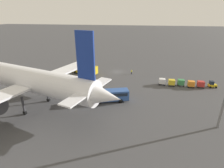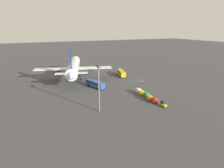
{
  "view_description": "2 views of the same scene",
  "coord_description": "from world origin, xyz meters",
  "px_view_note": "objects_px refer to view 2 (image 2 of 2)",
  "views": [
    {
      "loc": [
        -10.46,
        65.16,
        21.41
      ],
      "look_at": [
        -2.01,
        21.27,
        3.38
      ],
      "focal_mm": 28.0,
      "sensor_mm": 36.0,
      "label": 1
    },
    {
      "loc": [
        -76.56,
        50.05,
        27.05
      ],
      "look_at": [
        -7.63,
        19.28,
        2.7
      ],
      "focal_mm": 28.0,
      "sensor_mm": 36.0,
      "label": 2
    }
  ],
  "objects_px": {
    "airplane": "(74,67)",
    "cargo_cart_white": "(139,90)",
    "baggage_tug": "(163,104)",
    "worker_person": "(142,82)",
    "cargo_cart_orange": "(150,98)",
    "cargo_cart_yellow": "(142,93)",
    "shuttle_bus_far": "(95,84)",
    "cargo_cart_red": "(155,100)",
    "shuttle_bus_near": "(121,73)",
    "cargo_cart_green": "(147,95)"
  },
  "relations": [
    {
      "from": "worker_person",
      "to": "cargo_cart_yellow",
      "type": "relative_size",
      "value": 0.84
    },
    {
      "from": "cargo_cart_red",
      "to": "cargo_cart_orange",
      "type": "bearing_deg",
      "value": 6.96
    },
    {
      "from": "cargo_cart_orange",
      "to": "cargo_cart_white",
      "type": "height_order",
      "value": "same"
    },
    {
      "from": "cargo_cart_red",
      "to": "cargo_cart_white",
      "type": "relative_size",
      "value": 1.0
    },
    {
      "from": "airplane",
      "to": "cargo_cart_orange",
      "type": "relative_size",
      "value": 22.8
    },
    {
      "from": "airplane",
      "to": "cargo_cart_white",
      "type": "relative_size",
      "value": 22.8
    },
    {
      "from": "shuttle_bus_near",
      "to": "cargo_cart_green",
      "type": "distance_m",
      "value": 34.84
    },
    {
      "from": "worker_person",
      "to": "cargo_cart_red",
      "type": "distance_m",
      "value": 24.01
    },
    {
      "from": "airplane",
      "to": "shuttle_bus_far",
      "type": "relative_size",
      "value": 4.02
    },
    {
      "from": "cargo_cart_orange",
      "to": "cargo_cart_white",
      "type": "distance_m",
      "value": 8.73
    },
    {
      "from": "baggage_tug",
      "to": "worker_person",
      "type": "relative_size",
      "value": 1.45
    },
    {
      "from": "airplane",
      "to": "cargo_cart_yellow",
      "type": "xyz_separation_m",
      "value": [
        -35.28,
        -20.31,
        -5.88
      ]
    },
    {
      "from": "baggage_tug",
      "to": "cargo_cart_white",
      "type": "bearing_deg",
      "value": -3.53
    },
    {
      "from": "airplane",
      "to": "cargo_cart_yellow",
      "type": "height_order",
      "value": "airplane"
    },
    {
      "from": "baggage_tug",
      "to": "cargo_cart_orange",
      "type": "bearing_deg",
      "value": 4.72
    },
    {
      "from": "worker_person",
      "to": "cargo_cart_white",
      "type": "relative_size",
      "value": 0.84
    },
    {
      "from": "baggage_tug",
      "to": "worker_person",
      "type": "bearing_deg",
      "value": -23.96
    },
    {
      "from": "worker_person",
      "to": "airplane",
      "type": "bearing_deg",
      "value": 53.69
    },
    {
      "from": "shuttle_bus_near",
      "to": "shuttle_bus_far",
      "type": "relative_size",
      "value": 0.94
    },
    {
      "from": "baggage_tug",
      "to": "cargo_cart_green",
      "type": "bearing_deg",
      "value": -2.93
    },
    {
      "from": "shuttle_bus_far",
      "to": "cargo_cart_red",
      "type": "bearing_deg",
      "value": -170.6
    },
    {
      "from": "cargo_cart_red",
      "to": "airplane",
      "type": "bearing_deg",
      "value": 25.01
    },
    {
      "from": "airplane",
      "to": "cargo_cart_yellow",
      "type": "bearing_deg",
      "value": -134.48
    },
    {
      "from": "baggage_tug",
      "to": "cargo_cart_orange",
      "type": "height_order",
      "value": "baggage_tug"
    },
    {
      "from": "cargo_cart_green",
      "to": "cargo_cart_yellow",
      "type": "relative_size",
      "value": 1.0
    },
    {
      "from": "cargo_cart_red",
      "to": "baggage_tug",
      "type": "bearing_deg",
      "value": -165.74
    },
    {
      "from": "airplane",
      "to": "cargo_cart_white",
      "type": "xyz_separation_m",
      "value": [
        -32.37,
        -20.7,
        -5.88
      ]
    },
    {
      "from": "shuttle_bus_near",
      "to": "cargo_cart_orange",
      "type": "relative_size",
      "value": 5.33
    },
    {
      "from": "cargo_cart_white",
      "to": "baggage_tug",
      "type": "bearing_deg",
      "value": -177.23
    },
    {
      "from": "cargo_cart_red",
      "to": "cargo_cart_yellow",
      "type": "bearing_deg",
      "value": 1.44
    },
    {
      "from": "shuttle_bus_far",
      "to": "cargo_cart_red",
      "type": "relative_size",
      "value": 5.66
    },
    {
      "from": "baggage_tug",
      "to": "cargo_cart_red",
      "type": "relative_size",
      "value": 1.23
    },
    {
      "from": "shuttle_bus_far",
      "to": "cargo_cart_yellow",
      "type": "relative_size",
      "value": 5.66
    },
    {
      "from": "worker_person",
      "to": "cargo_cart_yellow",
      "type": "distance_m",
      "value": 16.41
    },
    {
      "from": "shuttle_bus_near",
      "to": "cargo_cart_green",
      "type": "relative_size",
      "value": 5.33
    },
    {
      "from": "worker_person",
      "to": "cargo_cart_white",
      "type": "bearing_deg",
      "value": 139.82
    },
    {
      "from": "cargo_cart_red",
      "to": "cargo_cart_orange",
      "type": "relative_size",
      "value": 1.0
    },
    {
      "from": "cargo_cart_red",
      "to": "cargo_cart_white",
      "type": "distance_m",
      "value": 11.63
    },
    {
      "from": "airplane",
      "to": "worker_person",
      "type": "distance_m",
      "value": 37.3
    },
    {
      "from": "airplane",
      "to": "shuttle_bus_far",
      "type": "xyz_separation_m",
      "value": [
        -17.3,
        -6.0,
        -5.22
      ]
    },
    {
      "from": "worker_person",
      "to": "cargo_cart_red",
      "type": "relative_size",
      "value": 0.84
    },
    {
      "from": "shuttle_bus_far",
      "to": "cargo_cart_orange",
      "type": "relative_size",
      "value": 5.66
    },
    {
      "from": "cargo_cart_red",
      "to": "cargo_cart_orange",
      "type": "height_order",
      "value": "same"
    },
    {
      "from": "shuttle_bus_far",
      "to": "worker_person",
      "type": "height_order",
      "value": "shuttle_bus_far"
    },
    {
      "from": "worker_person",
      "to": "cargo_cart_white",
      "type": "xyz_separation_m",
      "value": [
        -10.59,
        8.94,
        0.32
      ]
    },
    {
      "from": "airplane",
      "to": "cargo_cart_red",
      "type": "bearing_deg",
      "value": -139.4
    },
    {
      "from": "shuttle_bus_near",
      "to": "airplane",
      "type": "bearing_deg",
      "value": 94.49
    },
    {
      "from": "shuttle_bus_near",
      "to": "cargo_cart_yellow",
      "type": "height_order",
      "value": "shuttle_bus_near"
    },
    {
      "from": "shuttle_bus_near",
      "to": "cargo_cart_orange",
      "type": "distance_m",
      "value": 37.83
    },
    {
      "from": "cargo_cart_orange",
      "to": "cargo_cart_yellow",
      "type": "xyz_separation_m",
      "value": [
        5.81,
        -0.14,
        0.0
      ]
    }
  ]
}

